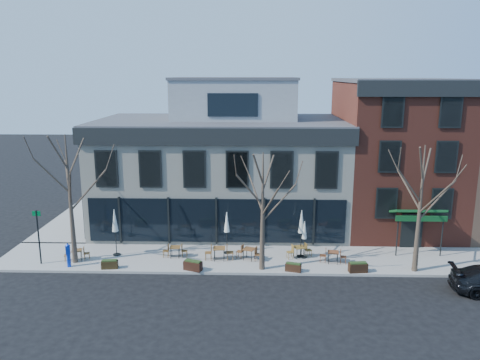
{
  "coord_description": "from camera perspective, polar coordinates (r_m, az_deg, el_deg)",
  "views": [
    {
      "loc": [
        2.43,
        -29.91,
        11.46
      ],
      "look_at": [
        1.52,
        2.0,
        4.23
      ],
      "focal_mm": 35.0,
      "sensor_mm": 36.0,
      "label": 1
    }
  ],
  "objects": [
    {
      "name": "planter_0",
      "position": [
        29.34,
        -15.6,
        -9.85
      ],
      "size": [
        1.0,
        0.51,
        0.54
      ],
      "color": "#2F220F",
      "rests_on": "sidewalk_front"
    },
    {
      "name": "planter_1",
      "position": [
        28.18,
        -5.76,
        -10.3
      ],
      "size": [
        1.17,
        0.8,
        0.61
      ],
      "color": "black",
      "rests_on": "sidewalk_front"
    },
    {
      "name": "planter_3",
      "position": [
        28.64,
        14.19,
        -10.27
      ],
      "size": [
        1.12,
        0.55,
        0.61
      ],
      "color": "black",
      "rests_on": "sidewalk_front"
    },
    {
      "name": "umbrella_0",
      "position": [
        30.65,
        -15.01,
        -5.08
      ],
      "size": [
        0.49,
        0.49,
        3.05
      ],
      "color": "black",
      "rests_on": "sidewalk_front"
    },
    {
      "name": "cafe_set_1",
      "position": [
        30.16,
        -7.91,
        -8.52
      ],
      "size": [
        1.6,
        0.66,
        0.84
      ],
      "color": "brown",
      "rests_on": "sidewalk_front"
    },
    {
      "name": "cafe_set_2",
      "position": [
        29.48,
        -2.55,
        -8.78
      ],
      "size": [
        1.84,
        0.77,
        0.96
      ],
      "color": "brown",
      "rests_on": "sidewalk_front"
    },
    {
      "name": "ground",
      "position": [
        32.12,
        -2.85,
        -8.17
      ],
      "size": [
        120.0,
        120.0,
        0.0
      ],
      "primitive_type": "plane",
      "color": "black",
      "rests_on": "ground"
    },
    {
      "name": "red_brick_building",
      "position": [
        36.92,
        18.27,
        3.03
      ],
      "size": [
        8.2,
        11.78,
        11.18
      ],
      "color": "brown",
      "rests_on": "ground"
    },
    {
      "name": "cafe_set_3",
      "position": [
        29.48,
        1.11,
        -8.85
      ],
      "size": [
        1.72,
        1.02,
        0.89
      ],
      "color": "brown",
      "rests_on": "sidewalk_front"
    },
    {
      "name": "umbrella_3",
      "position": [
        29.6,
        7.86,
        -6.29
      ],
      "size": [
        0.39,
        0.39,
        2.43
      ],
      "color": "black",
      "rests_on": "sidewalk_front"
    },
    {
      "name": "umbrella_4",
      "position": [
        29.55,
        7.5,
        -5.36
      ],
      "size": [
        0.49,
        0.49,
        3.09
      ],
      "color": "black",
      "rests_on": "sidewalk_front"
    },
    {
      "name": "cafe_set_5",
      "position": [
        29.57,
        11.28,
        -9.06
      ],
      "size": [
        1.69,
        0.75,
        0.87
      ],
      "color": "brown",
      "rests_on": "sidewalk_front"
    },
    {
      "name": "sidewalk_front",
      "position": [
        30.01,
        3.11,
        -9.56
      ],
      "size": [
        33.5,
        4.7,
        0.15
      ],
      "primitive_type": "cube",
      "color": "gray",
      "rests_on": "ground"
    },
    {
      "name": "sidewalk_side",
      "position": [
        40.08,
        -18.46,
        -4.43
      ],
      "size": [
        4.5,
        12.0,
        0.15
      ],
      "primitive_type": "cube",
      "color": "gray",
      "rests_on": "ground"
    },
    {
      "name": "planter_2",
      "position": [
        28.09,
        6.52,
        -10.51
      ],
      "size": [
        0.99,
        0.6,
        0.52
      ],
      "color": "#321C10",
      "rests_on": "sidewalk_front"
    },
    {
      "name": "call_box",
      "position": [
        30.14,
        -20.21,
        -8.51
      ],
      "size": [
        0.3,
        0.29,
        1.49
      ],
      "color": "#0D2FAF",
      "rests_on": "sidewalk_front"
    },
    {
      "name": "cafe_set_4",
      "position": [
        30.03,
        7.24,
        -8.55
      ],
      "size": [
        1.71,
        0.9,
        0.88
      ],
      "color": "brown",
      "rests_on": "sidewalk_front"
    },
    {
      "name": "tree_right",
      "position": [
        28.69,
        21.11,
        -3.15
      ],
      "size": [
        3.72,
        3.77,
        7.48
      ],
      "color": "#382B21",
      "rests_on": "sidewalk_front"
    },
    {
      "name": "tree_mid",
      "position": [
        27.12,
        2.79,
        -3.69
      ],
      "size": [
        3.5,
        3.55,
        7.04
      ],
      "color": "#382B21",
      "rests_on": "sidewalk_front"
    },
    {
      "name": "corner_building",
      "position": [
        35.7,
        -2.19,
        1.87
      ],
      "size": [
        18.39,
        10.39,
        11.1
      ],
      "color": "silver",
      "rests_on": "ground"
    },
    {
      "name": "umbrella_2",
      "position": [
        30.0,
        -1.62,
        -5.43
      ],
      "size": [
        0.44,
        0.44,
        2.76
      ],
      "color": "black",
      "rests_on": "sidewalk_front"
    },
    {
      "name": "cafe_set_0",
      "position": [
        31.11,
        -19.25,
        -8.49
      ],
      "size": [
        1.59,
        0.77,
        0.81
      ],
      "color": "brown",
      "rests_on": "sidewalk_front"
    },
    {
      "name": "sign_pole",
      "position": [
        30.87,
        -23.37,
        -6.03
      ],
      "size": [
        0.5,
        0.1,
        3.4
      ],
      "color": "black",
      "rests_on": "sidewalk_front"
    },
    {
      "name": "tree_corner",
      "position": [
        29.74,
        -19.98,
        -2.07
      ],
      "size": [
        3.93,
        3.98,
        7.92
      ],
      "color": "#382B21",
      "rests_on": "sidewalk_front"
    }
  ]
}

